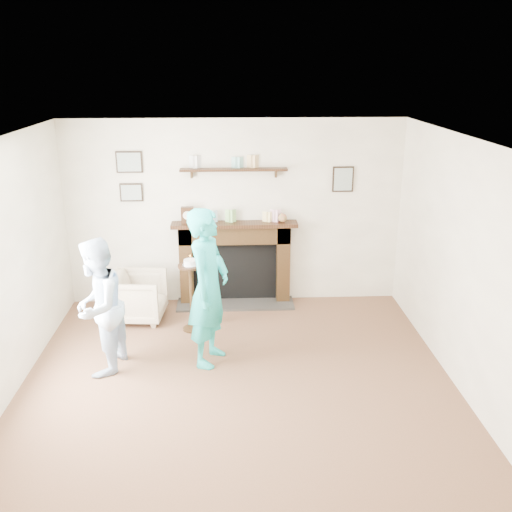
# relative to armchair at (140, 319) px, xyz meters

# --- Properties ---
(ground) EXTENTS (5.00, 5.00, 0.00)m
(ground) POSITION_rel_armchair_xyz_m (1.26, -1.89, 0.00)
(ground) COLOR brown
(ground) RESTS_ON ground
(room_shell) EXTENTS (4.54, 5.02, 2.52)m
(room_shell) POSITION_rel_armchair_xyz_m (1.26, -1.20, 1.62)
(room_shell) COLOR beige
(room_shell) RESTS_ON ground
(armchair) EXTENTS (0.73, 0.71, 0.62)m
(armchair) POSITION_rel_armchair_xyz_m (0.00, 0.00, 0.00)
(armchair) COLOR tan
(armchair) RESTS_ON ground
(man) EXTENTS (0.68, 0.81, 1.48)m
(man) POSITION_rel_armchair_xyz_m (-0.20, -1.29, 0.00)
(man) COLOR #AABED4
(man) RESTS_ON ground
(woman) EXTENTS (0.60, 0.74, 1.75)m
(woman) POSITION_rel_armchair_xyz_m (0.96, -1.13, 0.00)
(woman) COLOR teal
(woman) RESTS_ON ground
(pedestal_table) EXTENTS (0.31, 0.31, 0.98)m
(pedestal_table) POSITION_rel_armchair_xyz_m (0.72, -0.34, 0.60)
(pedestal_table) COLOR black
(pedestal_table) RESTS_ON ground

